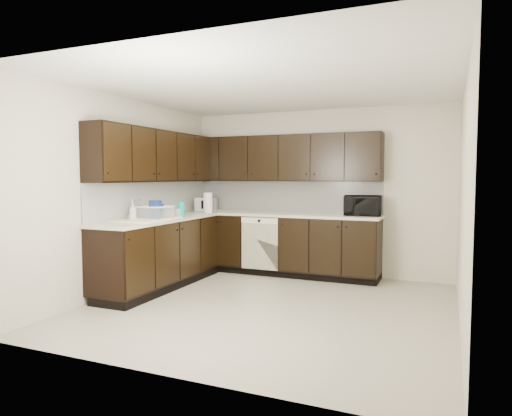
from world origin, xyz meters
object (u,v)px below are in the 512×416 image
Objects in this scene: toaster_oven at (206,204)px; storage_bin at (154,213)px; sink at (146,225)px; microwave at (363,206)px; blue_pitcher at (156,210)px.

toaster_oven is 0.80× the size of storage_bin.
sink is 2.99m from microwave.
sink is 0.22m from blue_pitcher.
blue_pitcher is (0.09, 0.08, 0.18)m from sink.
sink is at bearing -145.54° from blue_pitcher.
microwave is at bearing 33.75° from storage_bin.
toaster_oven is 1.63m from blue_pitcher.
blue_pitcher is at bearing -38.21° from storage_bin.
blue_pitcher reaches higher than toaster_oven.
storage_bin is at bearing 77.92° from sink.
sink is 1.70m from toaster_oven.
toaster_oven is at bearing 89.76° from blue_pitcher.
microwave reaches higher than storage_bin.
blue_pitcher is (0.16, -1.62, 0.02)m from toaster_oven.
sink reaches higher than toaster_oven.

